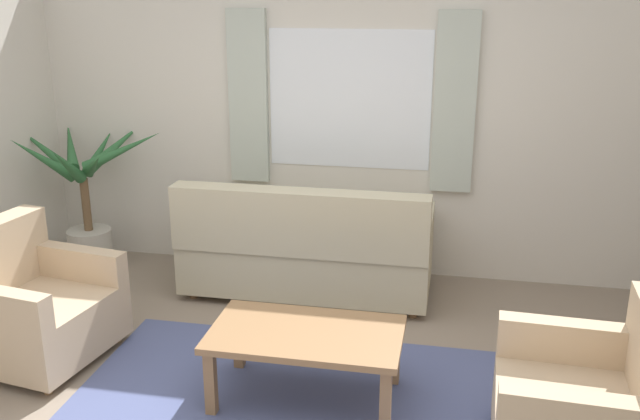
% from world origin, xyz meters
% --- Properties ---
extents(ground_plane, '(6.24, 6.24, 0.00)m').
position_xyz_m(ground_plane, '(0.00, 0.00, 0.00)').
color(ground_plane, gray).
extents(wall_back, '(5.32, 0.12, 2.60)m').
position_xyz_m(wall_back, '(0.00, 2.26, 1.30)').
color(wall_back, silver).
rests_on(wall_back, ground_plane).
extents(window_with_curtains, '(1.98, 0.07, 1.40)m').
position_xyz_m(window_with_curtains, '(0.00, 2.18, 1.45)').
color(window_with_curtains, white).
extents(area_rug, '(2.55, 1.87, 0.01)m').
position_xyz_m(area_rug, '(0.00, 0.00, 0.01)').
color(area_rug, '#4C5684').
rests_on(area_rug, ground_plane).
extents(couch, '(1.90, 0.82, 0.92)m').
position_xyz_m(couch, '(-0.23, 1.61, 0.37)').
color(couch, '#BCB293').
rests_on(couch, ground_plane).
extents(armchair_left, '(0.94, 0.96, 0.88)m').
position_xyz_m(armchair_left, '(-1.76, 0.32, 0.35)').
color(armchair_left, tan).
rests_on(armchair_left, ground_plane).
extents(armchair_right, '(0.86, 0.88, 0.88)m').
position_xyz_m(armchair_right, '(1.59, -0.20, 0.35)').
color(armchair_right, tan).
rests_on(armchair_right, ground_plane).
extents(coffee_table, '(1.10, 0.64, 0.44)m').
position_xyz_m(coffee_table, '(0.08, 0.17, 0.38)').
color(coffee_table, olive).
rests_on(coffee_table, ground_plane).
extents(potted_plant, '(1.28, 1.09, 1.25)m').
position_xyz_m(potted_plant, '(-2.15, 1.80, 0.59)').
color(potted_plant, '#B7B2A8').
rests_on(potted_plant, ground_plane).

